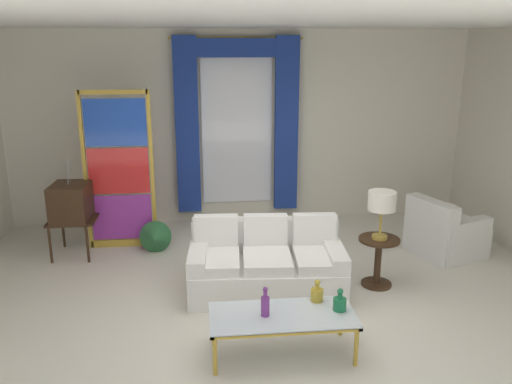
{
  "coord_description": "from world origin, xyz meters",
  "views": [
    {
      "loc": [
        -0.63,
        -5.16,
        2.8
      ],
      "look_at": [
        0.03,
        0.9,
        1.05
      ],
      "focal_mm": 36.7,
      "sensor_mm": 36.0,
      "label": 1
    }
  ],
  "objects_px": {
    "stained_glass_divider": "(119,174)",
    "peacock_figurine": "(155,238)",
    "bottle_crystal_tall": "(317,294)",
    "armchair_white": "(443,234)",
    "round_side_table": "(378,257)",
    "vintage_tv": "(71,204)",
    "coffee_table": "(282,318)",
    "table_lamp_brass": "(382,203)",
    "bottle_amber_squat": "(340,303)",
    "couch_white_long": "(266,265)",
    "bottle_blue_decanter": "(265,304)"
  },
  "relations": [
    {
      "from": "stained_glass_divider",
      "to": "peacock_figurine",
      "type": "distance_m",
      "value": 1.01
    },
    {
      "from": "bottle_crystal_tall",
      "to": "armchair_white",
      "type": "distance_m",
      "value": 2.9
    },
    {
      "from": "armchair_white",
      "to": "round_side_table",
      "type": "height_order",
      "value": "armchair_white"
    },
    {
      "from": "vintage_tv",
      "to": "round_side_table",
      "type": "bearing_deg",
      "value": -19.7
    },
    {
      "from": "coffee_table",
      "to": "vintage_tv",
      "type": "xyz_separation_m",
      "value": [
        -2.44,
        2.65,
        0.35
      ]
    },
    {
      "from": "table_lamp_brass",
      "to": "bottle_crystal_tall",
      "type": "bearing_deg",
      "value": -132.3
    },
    {
      "from": "bottle_amber_squat",
      "to": "round_side_table",
      "type": "xyz_separation_m",
      "value": [
        0.81,
        1.28,
        -0.13
      ]
    },
    {
      "from": "bottle_crystal_tall",
      "to": "round_side_table",
      "type": "distance_m",
      "value": 1.46
    },
    {
      "from": "couch_white_long",
      "to": "peacock_figurine",
      "type": "xyz_separation_m",
      "value": [
        -1.38,
        1.23,
        -0.08
      ]
    },
    {
      "from": "stained_glass_divider",
      "to": "bottle_amber_squat",
      "type": "bearing_deg",
      "value": -50.55
    },
    {
      "from": "coffee_table",
      "to": "peacock_figurine",
      "type": "relative_size",
      "value": 2.23
    },
    {
      "from": "armchair_white",
      "to": "round_side_table",
      "type": "relative_size",
      "value": 1.75
    },
    {
      "from": "armchair_white",
      "to": "stained_glass_divider",
      "type": "xyz_separation_m",
      "value": [
        -4.37,
        0.77,
        0.77
      ]
    },
    {
      "from": "coffee_table",
      "to": "bottle_amber_squat",
      "type": "height_order",
      "value": "bottle_amber_squat"
    },
    {
      "from": "bottle_crystal_tall",
      "to": "stained_glass_divider",
      "type": "distance_m",
      "value": 3.5
    },
    {
      "from": "stained_glass_divider",
      "to": "table_lamp_brass",
      "type": "relative_size",
      "value": 3.86
    },
    {
      "from": "round_side_table",
      "to": "table_lamp_brass",
      "type": "height_order",
      "value": "table_lamp_brass"
    },
    {
      "from": "coffee_table",
      "to": "armchair_white",
      "type": "height_order",
      "value": "armchair_white"
    },
    {
      "from": "bottle_amber_squat",
      "to": "vintage_tv",
      "type": "height_order",
      "value": "vintage_tv"
    },
    {
      "from": "bottle_amber_squat",
      "to": "coffee_table",
      "type": "bearing_deg",
      "value": -178.12
    },
    {
      "from": "table_lamp_brass",
      "to": "bottle_amber_squat",
      "type": "bearing_deg",
      "value": -122.38
    },
    {
      "from": "couch_white_long",
      "to": "round_side_table",
      "type": "height_order",
      "value": "couch_white_long"
    },
    {
      "from": "couch_white_long",
      "to": "table_lamp_brass",
      "type": "xyz_separation_m",
      "value": [
        1.33,
        -0.04,
        0.72
      ]
    },
    {
      "from": "round_side_table",
      "to": "bottle_blue_decanter",
      "type": "bearing_deg",
      "value": -139.12
    },
    {
      "from": "vintage_tv",
      "to": "armchair_white",
      "type": "bearing_deg",
      "value": -6.08
    },
    {
      "from": "bottle_amber_squat",
      "to": "bottle_blue_decanter",
      "type": "bearing_deg",
      "value": -177.65
    },
    {
      "from": "bottle_blue_decanter",
      "to": "stained_glass_divider",
      "type": "height_order",
      "value": "stained_glass_divider"
    },
    {
      "from": "bottle_crystal_tall",
      "to": "vintage_tv",
      "type": "height_order",
      "value": "vintage_tv"
    },
    {
      "from": "stained_glass_divider",
      "to": "vintage_tv",
      "type": "bearing_deg",
      "value": -158.81
    },
    {
      "from": "stained_glass_divider",
      "to": "round_side_table",
      "type": "bearing_deg",
      "value": -26.69
    },
    {
      "from": "vintage_tv",
      "to": "bottle_crystal_tall",
      "type": "bearing_deg",
      "value": -40.89
    },
    {
      "from": "stained_glass_divider",
      "to": "round_side_table",
      "type": "xyz_separation_m",
      "value": [
        3.17,
        -1.59,
        -0.7
      ]
    },
    {
      "from": "bottle_amber_squat",
      "to": "peacock_figurine",
      "type": "distance_m",
      "value": 3.19
    },
    {
      "from": "bottle_amber_squat",
      "to": "bottle_crystal_tall",
      "type": "bearing_deg",
      "value": 130.16
    },
    {
      "from": "bottle_amber_squat",
      "to": "couch_white_long",
      "type": "bearing_deg",
      "value": 111.54
    },
    {
      "from": "coffee_table",
      "to": "table_lamp_brass",
      "type": "height_order",
      "value": "table_lamp_brass"
    },
    {
      "from": "couch_white_long",
      "to": "coffee_table",
      "type": "xyz_separation_m",
      "value": [
        -0.02,
        -1.33,
        0.07
      ]
    },
    {
      "from": "bottle_blue_decanter",
      "to": "table_lamp_brass",
      "type": "height_order",
      "value": "table_lamp_brass"
    },
    {
      "from": "vintage_tv",
      "to": "couch_white_long",
      "type": "bearing_deg",
      "value": -28.2
    },
    {
      "from": "round_side_table",
      "to": "stained_glass_divider",
      "type": "bearing_deg",
      "value": 153.31
    },
    {
      "from": "couch_white_long",
      "to": "bottle_blue_decanter",
      "type": "height_order",
      "value": "couch_white_long"
    },
    {
      "from": "stained_glass_divider",
      "to": "table_lamp_brass",
      "type": "bearing_deg",
      "value": -26.69
    },
    {
      "from": "couch_white_long",
      "to": "table_lamp_brass",
      "type": "relative_size",
      "value": 3.18
    },
    {
      "from": "couch_white_long",
      "to": "peacock_figurine",
      "type": "bearing_deg",
      "value": 138.17
    },
    {
      "from": "round_side_table",
      "to": "armchair_white",
      "type": "bearing_deg",
      "value": 34.46
    },
    {
      "from": "couch_white_long",
      "to": "bottle_crystal_tall",
      "type": "xyz_separation_m",
      "value": [
        0.35,
        -1.11,
        0.18
      ]
    },
    {
      "from": "bottle_crystal_tall",
      "to": "table_lamp_brass",
      "type": "relative_size",
      "value": 0.39
    },
    {
      "from": "armchair_white",
      "to": "bottle_crystal_tall",
      "type": "bearing_deg",
      "value": -138.93
    },
    {
      "from": "peacock_figurine",
      "to": "bottle_blue_decanter",
      "type": "bearing_deg",
      "value": -65.05
    },
    {
      "from": "bottle_blue_decanter",
      "to": "couch_white_long",
      "type": "bearing_deg",
      "value": 82.36
    }
  ]
}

